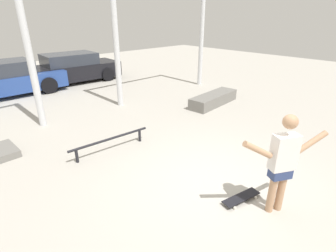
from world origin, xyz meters
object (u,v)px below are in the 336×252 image
object	(u,v)px
parked_car_blue	(4,80)
parked_car_black	(73,68)
skateboard	(241,197)
grind_rail	(110,141)
skateboarder	(283,160)
grind_box	(214,99)

from	to	relation	value
parked_car_blue	parked_car_black	world-z (taller)	parked_car_blue
skateboard	parked_car_blue	bearing A→B (deg)	108.62
skateboard	grind_rail	distance (m)	3.38
skateboarder	parked_car_black	xyz separation A→B (m)	(1.66, 11.29, -0.32)
parked_car_blue	parked_car_black	xyz separation A→B (m)	(3.16, 0.37, -0.00)
skateboarder	skateboard	world-z (taller)	skateboarder
skateboard	grind_box	distance (m)	5.58
skateboarder	parked_car_black	world-z (taller)	skateboarder
skateboard	parked_car_black	distance (m)	10.94
grind_rail	skateboard	bearing A→B (deg)	-77.61
parked_car_blue	grind_rail	bearing A→B (deg)	-85.75
parked_car_black	skateboarder	bearing A→B (deg)	-95.51
skateboarder	grind_rail	bearing A→B (deg)	131.78
grind_box	skateboard	bearing A→B (deg)	-137.11
skateboarder	grind_box	size ratio (longest dim) A/B	0.78
grind_box	parked_car_black	bearing A→B (deg)	107.75
skateboard	skateboarder	bearing A→B (deg)	-57.90
skateboard	grind_rail	world-z (taller)	grind_rail
grind_box	skateboarder	bearing A→B (deg)	-132.00
parked_car_black	parked_car_blue	bearing A→B (deg)	-170.53
skateboarder	skateboard	distance (m)	1.09
skateboarder	parked_car_blue	bearing A→B (deg)	126.07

